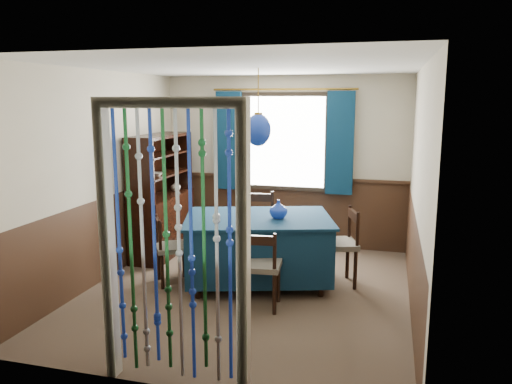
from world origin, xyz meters
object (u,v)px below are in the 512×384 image
(dining_table, at_px, (258,245))
(chair_near, at_px, (260,266))
(bowl_shelf, at_px, (156,174))
(pendant_lamp, at_px, (258,130))
(chair_left, at_px, (170,248))
(chair_right, at_px, (340,244))
(sideboard, at_px, (162,213))
(vase_sideboard, at_px, (176,185))
(vase_table, at_px, (278,210))
(chair_far, at_px, (256,227))

(dining_table, height_order, chair_near, chair_near)
(bowl_shelf, bearing_deg, chair_near, -34.82)
(chair_near, height_order, pendant_lamp, pendant_lamp)
(dining_table, bearing_deg, chair_left, 177.74)
(chair_right, bearing_deg, chair_near, 123.01)
(sideboard, height_order, vase_sideboard, sideboard)
(dining_table, height_order, bowl_shelf, bowl_shelf)
(pendant_lamp, bearing_deg, chair_left, -165.28)
(sideboard, bearing_deg, vase_table, -23.39)
(chair_far, bearing_deg, chair_left, 42.50)
(dining_table, relative_size, bowl_shelf, 9.55)
(chair_far, relative_size, pendant_lamp, 1.11)
(chair_far, height_order, chair_left, chair_far)
(sideboard, xyz_separation_m, pendant_lamp, (1.61, -0.78, 1.23))
(chair_far, height_order, chair_right, chair_far)
(chair_far, relative_size, chair_right, 1.05)
(dining_table, distance_m, bowl_shelf, 1.79)
(pendant_lamp, height_order, vase_sideboard, pendant_lamp)
(chair_left, relative_size, bowl_shelf, 4.01)
(dining_table, xyz_separation_m, pendant_lamp, (-0.00, -0.00, 1.35))
(chair_left, relative_size, vase_sideboard, 5.03)
(chair_near, bearing_deg, vase_sideboard, 128.00)
(sideboard, height_order, bowl_shelf, sideboard)
(dining_table, xyz_separation_m, chair_near, (0.20, -0.69, -0.01))
(dining_table, distance_m, vase_sideboard, 1.99)
(chair_near, height_order, sideboard, sideboard)
(chair_left, height_order, bowl_shelf, bowl_shelf)
(dining_table, relative_size, chair_right, 2.13)
(chair_near, relative_size, chair_far, 0.89)
(chair_left, bearing_deg, vase_table, 68.72)
(sideboard, xyz_separation_m, bowl_shelf, (0.06, -0.25, 0.59))
(dining_table, xyz_separation_m, chair_far, (-0.21, 0.69, 0.04))
(chair_far, relative_size, vase_table, 4.83)
(pendant_lamp, xyz_separation_m, bowl_shelf, (-1.55, 0.53, -0.64))
(chair_far, distance_m, pendant_lamp, 1.50)
(chair_far, distance_m, sideboard, 1.41)
(chair_near, bearing_deg, dining_table, 100.59)
(chair_near, bearing_deg, sideboard, 135.23)
(dining_table, xyz_separation_m, chair_right, (0.93, 0.23, 0.02))
(dining_table, xyz_separation_m, sideboard, (-1.61, 0.78, 0.12))
(chair_left, height_order, pendant_lamp, pendant_lamp)
(pendant_lamp, distance_m, vase_sideboard, 2.13)
(dining_table, bearing_deg, pendant_lamp, -114.11)
(chair_near, height_order, vase_table, vase_table)
(chair_right, relative_size, pendant_lamp, 1.06)
(dining_table, height_order, sideboard, sideboard)
(pendant_lamp, bearing_deg, sideboard, 154.07)
(pendant_lamp, bearing_deg, vase_table, -0.14)
(pendant_lamp, xyz_separation_m, vase_sideboard, (-1.55, 1.15, -0.90))
(dining_table, distance_m, chair_right, 0.96)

